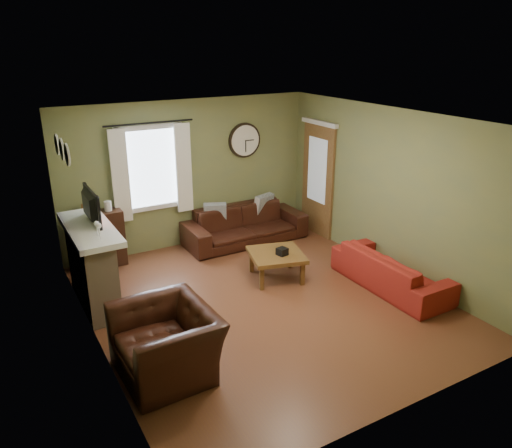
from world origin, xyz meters
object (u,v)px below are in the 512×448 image
coffee_table (276,265)px  bookshelf (99,240)px  sofa_brown (245,225)px  armchair (166,342)px  sofa_red (391,270)px

coffee_table → bookshelf: bearing=141.5°
sofa_brown → coffee_table: sofa_brown is taller
sofa_brown → armchair: armchair is taller
sofa_brown → bookshelf: bearing=174.5°
bookshelf → coffee_table: 2.93m
sofa_red → sofa_brown: bearing=21.2°
bookshelf → armchair: (-0.03, -3.20, -0.09)m
sofa_brown → armchair: (-2.61, -2.96, 0.05)m
sofa_brown → coffee_table: 1.60m
sofa_brown → sofa_red: sofa_brown is taller
armchair → coffee_table: armchair is taller
sofa_red → coffee_table: sofa_red is taller
sofa_red → armchair: bearing=94.2°
sofa_red → armchair: armchair is taller
sofa_brown → armchair: 3.94m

